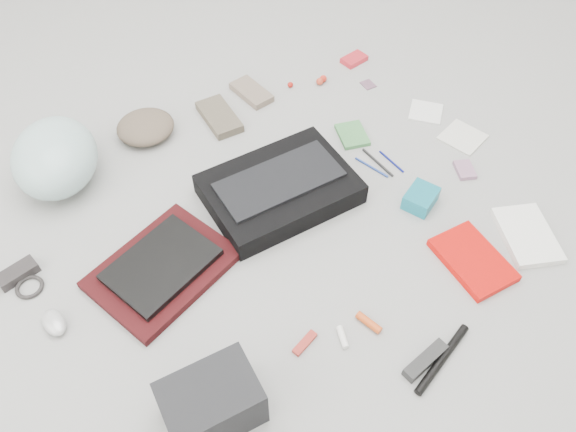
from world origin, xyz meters
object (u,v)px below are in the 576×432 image
laptop (161,265)px  bike_helmet (55,157)px  camera_bag (212,403)px  messenger_bag (280,189)px  accordion_wallet (421,198)px  book_red (473,260)px

laptop → bike_helmet: (-0.13, 0.52, 0.06)m
bike_helmet → camera_bag: bike_helmet is taller
messenger_bag → accordion_wallet: messenger_bag is taller
messenger_bag → accordion_wallet: bearing=-34.3°
laptop → accordion_wallet: accordion_wallet is taller
laptop → book_red: bearing=-48.5°
messenger_bag → bike_helmet: 0.72m
laptop → bike_helmet: bearing=85.3°
camera_bag → accordion_wallet: size_ratio=2.09×
bike_helmet → laptop: bearing=-54.4°
messenger_bag → laptop: 0.44m
accordion_wallet → camera_bag: bearing=172.3°
messenger_bag → laptop: (-0.44, -0.07, -0.00)m
camera_bag → book_red: bearing=3.8°
laptop → bike_helmet: size_ratio=0.88×
camera_bag → book_red: 0.85m
messenger_bag → laptop: messenger_bag is taller
laptop → camera_bag: 0.46m
book_red → messenger_bag: bearing=127.3°
messenger_bag → accordion_wallet: (0.36, -0.26, -0.01)m
camera_bag → laptop: bearing=85.8°
messenger_bag → book_red: 0.62m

